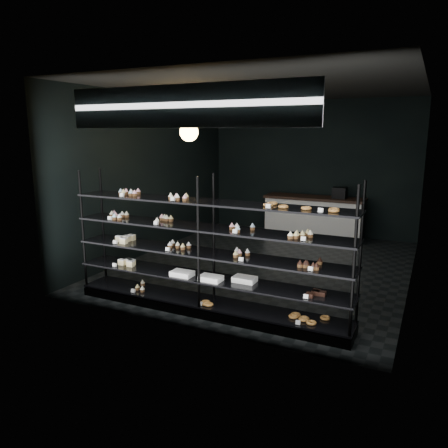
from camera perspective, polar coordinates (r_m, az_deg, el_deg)
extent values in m
cube|color=black|center=(8.31, 5.54, -5.26)|extent=(5.00, 6.00, 0.01)
cube|color=black|center=(7.97, 6.02, 17.21)|extent=(5.00, 6.00, 0.01)
cube|color=black|center=(10.84, 11.31, 7.19)|extent=(5.00, 0.01, 3.20)
cube|color=black|center=(5.30, -5.53, 2.59)|extent=(5.00, 0.01, 3.20)
cube|color=black|center=(9.15, -9.18, 6.43)|extent=(0.01, 6.00, 3.20)
cube|color=black|center=(7.51, 24.03, 4.37)|extent=(0.01, 6.00, 3.20)
cube|color=black|center=(6.17, -2.25, -10.91)|extent=(4.00, 0.50, 0.12)
cylinder|color=black|center=(6.84, -17.93, -1.05)|extent=(0.04, 0.04, 1.85)
cylinder|color=black|center=(7.16, -15.51, -0.35)|extent=(0.04, 0.04, 1.85)
cylinder|color=black|center=(5.69, -3.37, -3.06)|extent=(0.04, 0.04, 1.85)
cylinder|color=black|center=(6.06, -1.34, -2.10)|extent=(0.04, 0.04, 1.85)
cylinder|color=black|center=(5.06, 16.60, -5.47)|extent=(0.04, 0.04, 1.85)
cylinder|color=black|center=(5.48, 17.37, -4.19)|extent=(0.04, 0.04, 1.85)
cube|color=black|center=(6.13, -2.26, -10.14)|extent=(4.00, 0.50, 0.03)
cube|color=black|center=(6.01, -2.28, -7.05)|extent=(4.00, 0.50, 0.02)
cube|color=black|center=(5.91, -2.31, -3.83)|extent=(4.00, 0.50, 0.02)
cube|color=black|center=(5.82, -2.34, -0.52)|extent=(4.00, 0.50, 0.02)
cube|color=black|center=(5.76, -2.37, 2.89)|extent=(4.00, 0.50, 0.02)
cube|color=white|center=(6.30, -13.33, 3.70)|extent=(0.06, 0.04, 0.06)
cube|color=white|center=(5.79, -6.55, 3.24)|extent=(0.06, 0.04, 0.06)
cube|color=white|center=(5.22, 5.48, 2.32)|extent=(0.05, 0.04, 0.06)
cube|color=white|center=(5.03, 12.46, 1.73)|extent=(0.06, 0.04, 0.06)
cube|color=white|center=(6.49, -14.63, 0.74)|extent=(0.06, 0.04, 0.06)
cube|color=white|center=(6.00, -8.75, 0.10)|extent=(0.05, 0.04, 0.06)
cube|color=white|center=(5.43, 1.56, -1.01)|extent=(0.05, 0.04, 0.06)
cube|color=white|center=(5.15, 10.12, -1.91)|extent=(0.06, 0.04, 0.06)
cube|color=white|center=(6.54, -14.17, -2.31)|extent=(0.06, 0.04, 0.06)
cube|color=white|center=(5.99, -7.31, -3.32)|extent=(0.06, 0.04, 0.06)
cube|color=white|center=(5.50, 2.12, -4.63)|extent=(0.05, 0.04, 0.06)
cube|color=white|center=(5.23, 10.95, -5.74)|extent=(0.06, 0.04, 0.06)
cube|color=white|center=(6.62, -13.92, -5.26)|extent=(0.06, 0.04, 0.06)
cube|color=white|center=(5.34, 10.97, -9.35)|extent=(0.06, 0.04, 0.06)
cube|color=white|center=(6.57, -11.90, -8.53)|extent=(0.06, 0.04, 0.06)
cube|color=white|center=(5.99, -3.46, -10.31)|extent=(0.05, 0.04, 0.06)
cube|color=white|center=(5.49, 10.10, -12.66)|extent=(0.06, 0.04, 0.06)
cube|color=#0B1639|center=(5.30, -5.32, 15.08)|extent=(3.20, 0.04, 0.45)
cube|color=white|center=(5.29, -5.44, 15.09)|extent=(3.30, 0.02, 0.50)
cylinder|color=black|center=(7.43, -4.66, 15.28)|extent=(0.01, 0.01, 0.58)
sphere|color=#FFBA59|center=(7.42, -4.60, 11.87)|extent=(0.31, 0.31, 0.31)
cube|color=silver|center=(10.46, 11.62, 0.70)|extent=(2.21, 0.60, 0.92)
cube|color=black|center=(10.37, 11.73, 3.35)|extent=(2.30, 0.65, 0.06)
cube|color=black|center=(10.23, 14.88, 3.96)|extent=(0.30, 0.30, 0.25)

